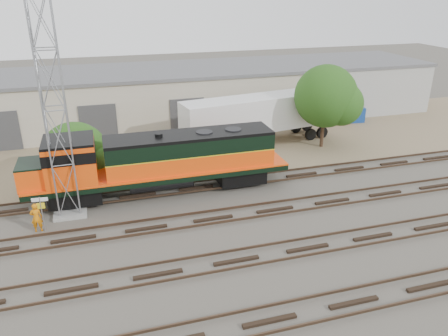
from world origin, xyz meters
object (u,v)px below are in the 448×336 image
object	(u,v)px
locomotive	(156,161)
worker	(36,218)
semi_trailer	(262,114)
signal_tower	(55,113)

from	to	relation	value
locomotive	worker	world-z (taller)	locomotive
worker	semi_trailer	world-z (taller)	semi_trailer
worker	locomotive	bearing A→B (deg)	-158.62
locomotive	worker	xyz separation A→B (m)	(-7.27, -2.90, -1.49)
semi_trailer	locomotive	bearing A→B (deg)	-153.19
worker	signal_tower	bearing A→B (deg)	-135.03
signal_tower	semi_trailer	world-z (taller)	signal_tower
semi_trailer	worker	bearing A→B (deg)	-158.56
semi_trailer	signal_tower	bearing A→B (deg)	-160.50
signal_tower	semi_trailer	size ratio (longest dim) A/B	0.93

